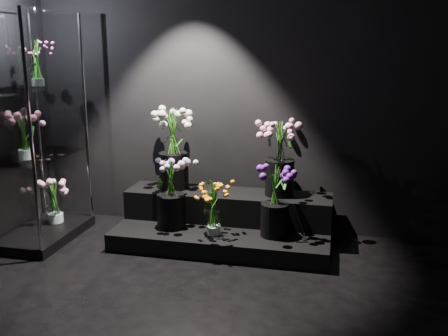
% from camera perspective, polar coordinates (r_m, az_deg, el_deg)
% --- Properties ---
extents(wall_back, '(4.00, 0.00, 4.00)m').
position_cam_1_polar(wall_back, '(4.64, 2.13, 9.76)').
color(wall_back, black).
rests_on(wall_back, floor).
extents(display_riser, '(1.89, 0.84, 0.42)m').
position_cam_1_polar(display_riser, '(4.55, 0.14, -6.14)').
color(display_riser, black).
rests_on(display_riser, floor).
extents(display_case, '(0.55, 0.91, 2.01)m').
position_cam_1_polar(display_case, '(4.67, -20.79, 4.05)').
color(display_case, black).
rests_on(display_case, floor).
extents(bouquet_orange_bells, '(0.27, 0.27, 0.48)m').
position_cam_1_polar(bouquet_orange_bells, '(4.22, -1.20, -4.45)').
color(bouquet_orange_bells, white).
rests_on(bouquet_orange_bells, display_riser).
extents(bouquet_lilac, '(0.45, 0.45, 0.65)m').
position_cam_1_polar(bouquet_lilac, '(4.38, -6.11, -2.06)').
color(bouquet_lilac, black).
rests_on(bouquet_lilac, display_riser).
extents(bouquet_purple, '(0.42, 0.42, 0.62)m').
position_cam_1_polar(bouquet_purple, '(4.18, 5.85, -3.22)').
color(bouquet_purple, black).
rests_on(bouquet_purple, display_riser).
extents(bouquet_cream_roses, '(0.49, 0.49, 0.76)m').
position_cam_1_polar(bouquet_cream_roses, '(4.65, -5.84, 2.78)').
color(bouquet_cream_roses, black).
rests_on(bouquet_cream_roses, display_riser).
extents(bouquet_pink_roses, '(0.42, 0.42, 0.66)m').
position_cam_1_polar(bouquet_pink_roses, '(4.43, 6.43, 1.60)').
color(bouquet_pink_roses, black).
rests_on(bouquet_pink_roses, display_riser).
extents(bouquet_case_pink, '(0.32, 0.32, 0.41)m').
position_cam_1_polar(bouquet_case_pink, '(4.54, -21.90, 3.64)').
color(bouquet_case_pink, white).
rests_on(bouquet_case_pink, display_case).
extents(bouquet_case_magenta, '(0.26, 0.26, 0.39)m').
position_cam_1_polar(bouquet_case_magenta, '(4.75, -20.67, 11.15)').
color(bouquet_case_magenta, white).
rests_on(bouquet_case_magenta, display_case).
extents(bouquet_case_base_pink, '(0.33, 0.33, 0.43)m').
position_cam_1_polar(bouquet_case_base_pink, '(4.97, -18.83, -3.39)').
color(bouquet_case_base_pink, white).
rests_on(bouquet_case_base_pink, display_case).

